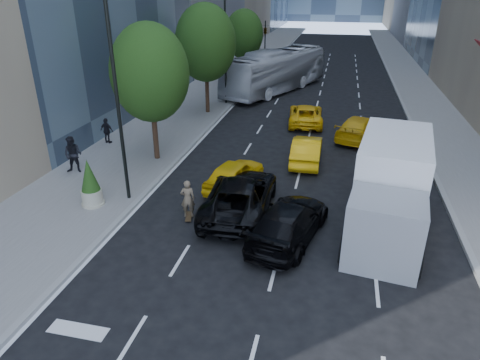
% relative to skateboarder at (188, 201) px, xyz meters
% --- Properties ---
extents(ground, '(160.00, 160.00, 0.00)m').
position_rel_skateboarder_xyz_m(ground, '(3.20, -3.00, -0.85)').
color(ground, black).
rests_on(ground, ground).
extents(sidewalk_left, '(6.00, 120.00, 0.15)m').
position_rel_skateboarder_xyz_m(sidewalk_left, '(-5.80, 27.00, -0.77)').
color(sidewalk_left, slate).
rests_on(sidewalk_left, ground).
extents(sidewalk_right, '(4.00, 120.00, 0.15)m').
position_rel_skateboarder_xyz_m(sidewalk_right, '(13.20, 27.00, -0.77)').
color(sidewalk_right, slate).
rests_on(sidewalk_right, ground).
extents(lamp_near, '(2.13, 0.22, 10.00)m').
position_rel_skateboarder_xyz_m(lamp_near, '(-3.12, 1.00, 4.97)').
color(lamp_near, black).
rests_on(lamp_near, sidewalk_left).
extents(lamp_far, '(2.13, 0.22, 10.00)m').
position_rel_skateboarder_xyz_m(lamp_far, '(-3.12, 19.00, 4.97)').
color(lamp_far, black).
rests_on(lamp_far, sidewalk_left).
extents(tree_near, '(4.20, 4.20, 7.46)m').
position_rel_skateboarder_xyz_m(tree_near, '(-4.00, 6.00, 4.12)').
color(tree_near, black).
rests_on(tree_near, sidewalk_left).
extents(tree_mid, '(4.50, 4.50, 7.99)m').
position_rel_skateboarder_xyz_m(tree_mid, '(-4.00, 16.00, 4.47)').
color(tree_mid, black).
rests_on(tree_mid, sidewalk_left).
extents(tree_far, '(3.90, 3.90, 6.92)m').
position_rel_skateboarder_xyz_m(tree_far, '(-4.00, 29.00, 3.78)').
color(tree_far, black).
rests_on(tree_far, sidewalk_left).
extents(traffic_signal, '(2.48, 0.53, 5.20)m').
position_rel_skateboarder_xyz_m(traffic_signal, '(-3.20, 37.00, 3.39)').
color(traffic_signal, black).
rests_on(traffic_signal, sidewalk_left).
extents(skateboarder, '(0.70, 0.55, 1.69)m').
position_rel_skateboarder_xyz_m(skateboarder, '(0.00, 0.00, 0.00)').
color(skateboarder, brown).
rests_on(skateboarder, ground).
extents(black_sedan_lincoln, '(3.09, 6.18, 1.68)m').
position_rel_skateboarder_xyz_m(black_sedan_lincoln, '(2.04, 1.09, -0.01)').
color(black_sedan_lincoln, black).
rests_on(black_sedan_lincoln, ground).
extents(black_sedan_mercedes, '(3.25, 5.60, 1.53)m').
position_rel_skateboarder_xyz_m(black_sedan_mercedes, '(4.40, -0.63, -0.08)').
color(black_sedan_mercedes, black).
rests_on(black_sedan_mercedes, ground).
extents(taxi_a, '(2.62, 4.47, 1.43)m').
position_rel_skateboarder_xyz_m(taxi_a, '(1.20, 3.50, -0.13)').
color(taxi_a, yellow).
rests_on(taxi_a, ground).
extents(taxi_b, '(1.63, 4.51, 1.48)m').
position_rel_skateboarder_xyz_m(taxi_b, '(4.40, 7.66, -0.11)').
color(taxi_b, yellow).
rests_on(taxi_b, ground).
extents(taxi_c, '(2.75, 5.22, 1.40)m').
position_rel_skateboarder_xyz_m(taxi_c, '(3.70, 15.00, -0.15)').
color(taxi_c, yellow).
rests_on(taxi_c, ground).
extents(taxi_d, '(3.57, 5.50, 1.48)m').
position_rel_skateboarder_xyz_m(taxi_d, '(7.40, 12.50, -0.11)').
color(taxi_d, '#DAA40B').
rests_on(taxi_d, ground).
extents(city_bus, '(8.19, 13.78, 3.79)m').
position_rel_skateboarder_xyz_m(city_bus, '(0.00, 24.84, 1.05)').
color(city_bus, silver).
rests_on(city_bus, ground).
extents(box_truck, '(3.72, 7.82, 3.60)m').
position_rel_skateboarder_xyz_m(box_truck, '(8.25, 1.34, 0.98)').
color(box_truck, white).
rests_on(box_truck, ground).
extents(pedestrian_a, '(1.07, 0.90, 1.96)m').
position_rel_skateboarder_xyz_m(pedestrian_a, '(-7.42, 3.13, 0.28)').
color(pedestrian_a, black).
rests_on(pedestrian_a, sidewalk_left).
extents(pedestrian_b, '(0.99, 0.56, 1.60)m').
position_rel_skateboarder_xyz_m(pedestrian_b, '(-8.00, 7.68, 0.10)').
color(pedestrian_b, black).
rests_on(pedestrian_b, sidewalk_left).
extents(planter_shrub, '(0.92, 0.92, 2.20)m').
position_rel_skateboarder_xyz_m(planter_shrub, '(-4.57, 0.00, 0.35)').
color(planter_shrub, '#B4B095').
rests_on(planter_shrub, sidewalk_left).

